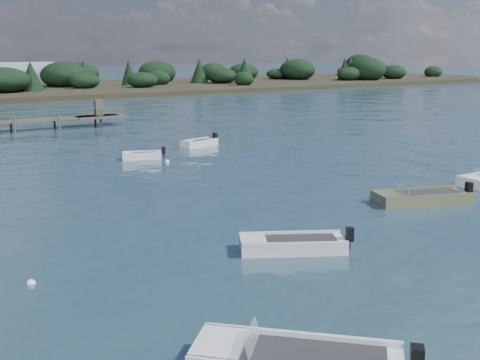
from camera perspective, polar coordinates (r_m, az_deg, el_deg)
ground at (r=75.25m, az=-19.09°, el=5.65°), size 400.00×400.00×0.00m
dinghy_mid_grey at (r=24.45m, az=4.97°, el=-6.33°), size 4.51×3.40×1.16m
dinghy_mid_white_a at (r=33.16m, az=16.82°, el=-1.78°), size 5.50×3.44×1.27m
tender_far_white at (r=44.79m, az=-9.27°, el=2.18°), size 3.16×2.07×1.07m
tender_far_grey_b at (r=49.92m, az=-3.88°, el=3.38°), size 3.62×1.98×1.21m
buoy_c at (r=22.35m, az=-19.20°, el=-9.27°), size 0.32×0.32×0.32m
buoy_e at (r=43.48m, az=-6.92°, el=1.74°), size 0.32×0.32×0.32m
far_headland at (r=120.54m, az=-11.89°, el=9.30°), size 190.00×40.00×5.80m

